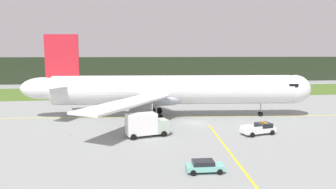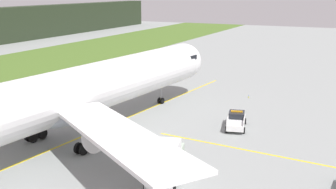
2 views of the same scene
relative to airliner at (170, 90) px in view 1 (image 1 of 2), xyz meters
name	(u,v)px [view 1 (image 1 of 2)]	position (x,y,z in m)	size (l,w,h in m)	color
ground	(193,123)	(3.40, -5.74, -5.32)	(320.00, 320.00, 0.00)	gray
grass_verge	(162,91)	(3.40, 41.27, -5.30)	(320.00, 30.58, 0.04)	#486725
distant_tree_line	(152,70)	(3.40, 75.56, 0.14)	(288.00, 6.22, 10.93)	#25301F
taxiway_centerline_main	(173,117)	(0.56, -0.05, -5.32)	(74.38, 0.30, 0.01)	yellow
taxiway_centerline_spur	(232,155)	(4.16, -24.32, -5.32)	(33.00, 0.30, 0.01)	yellow
airliner	(170,90)	(0.00, 0.00, 0.00)	(57.20, 44.15, 16.15)	white
ops_pickup_truck	(259,129)	(11.80, -15.27, -4.42)	(5.83, 3.33, 1.94)	white
catering_truck	(146,124)	(-5.83, -14.00, -3.46)	(6.77, 3.96, 3.74)	#AABEAB
staff_car	(204,166)	(-0.65, -29.15, -4.62)	(4.09, 2.08, 1.30)	#6EB9AF
taxiway_edge_light_west	(71,135)	(-17.08, -12.74, -5.05)	(0.12, 0.12, 0.51)	yellow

